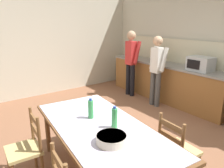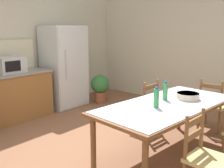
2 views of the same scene
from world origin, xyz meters
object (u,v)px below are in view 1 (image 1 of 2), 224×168
(person_at_counter, at_px, (157,68))
(microwave, at_px, (200,64))
(serving_bowl, at_px, (111,138))
(person_at_sink, at_px, (131,60))
(chair_side_near_left, at_px, (26,149))
(bottle_off_centre, at_px, (114,118))
(bottle_near_centre, at_px, (91,109))
(paper_bag, at_px, (156,55))
(dining_table, at_px, (101,131))
(chair_side_far_right, at_px, (177,150))

(person_at_counter, bearing_deg, microwave, -56.25)
(serving_bowl, relative_size, person_at_sink, 0.19)
(serving_bowl, relative_size, chair_side_near_left, 0.35)
(bottle_off_centre, bearing_deg, bottle_near_centre, -167.49)
(paper_bag, bearing_deg, person_at_sink, -131.09)
(paper_bag, xyz_separation_m, bottle_near_centre, (1.60, -2.96, -0.23))
(chair_side_near_left, bearing_deg, paper_bag, 112.98)
(bottle_near_centre, relative_size, bottle_off_centre, 1.00)
(paper_bag, xyz_separation_m, person_at_counter, (0.50, -0.51, -0.19))
(paper_bag, relative_size, chair_side_near_left, 0.40)
(dining_table, distance_m, chair_side_near_left, 0.97)
(microwave, relative_size, chair_side_far_right, 0.55)
(paper_bag, relative_size, person_at_counter, 0.22)
(paper_bag, xyz_separation_m, bottle_off_centre, (2.00, -2.87, -0.23))
(paper_bag, distance_m, person_at_counter, 0.74)
(paper_bag, height_order, serving_bowl, paper_bag)
(bottle_near_centre, height_order, chair_side_far_right, bottle_near_centre)
(bottle_near_centre, bearing_deg, microwave, 96.31)
(paper_bag, distance_m, bottle_near_centre, 3.37)
(bottle_near_centre, xyz_separation_m, chair_side_near_left, (-0.30, -0.77, -0.45))
(paper_bag, bearing_deg, bottle_near_centre, -61.61)
(bottle_near_centre, distance_m, person_at_sink, 3.20)
(bottle_near_centre, distance_m, chair_side_near_left, 0.94)
(bottle_off_centre, height_order, person_at_sink, person_at_sink)
(paper_bag, bearing_deg, bottle_off_centre, -55.24)
(bottle_off_centre, xyz_separation_m, person_at_sink, (-2.42, 2.38, 0.08))
(microwave, xyz_separation_m, chair_side_near_left, (0.03, -3.74, -0.64))
(bottle_off_centre, xyz_separation_m, chair_side_far_right, (0.45, 0.63, -0.45))
(microwave, distance_m, bottle_off_centre, 2.98)
(serving_bowl, bearing_deg, chair_side_far_right, 76.99)
(bottle_near_centre, bearing_deg, chair_side_near_left, -111.23)
(chair_side_near_left, bearing_deg, chair_side_far_right, 56.30)
(chair_side_near_left, bearing_deg, bottle_near_centre, 72.57)
(person_at_counter, bearing_deg, bottle_off_centre, -147.61)
(person_at_counter, bearing_deg, bottle_near_centre, -155.73)
(bottle_off_centre, relative_size, chair_side_near_left, 0.30)
(bottle_near_centre, distance_m, bottle_off_centre, 0.40)
(person_at_sink, bearing_deg, chair_side_far_right, -121.38)
(dining_table, height_order, bottle_off_centre, bottle_off_centre)
(paper_bag, relative_size, bottle_near_centre, 1.33)
(paper_bag, distance_m, chair_side_far_right, 3.39)
(paper_bag, distance_m, dining_table, 3.55)
(microwave, bearing_deg, person_at_sink, -163.66)
(serving_bowl, xyz_separation_m, person_at_counter, (-1.75, 2.59, 0.11))
(microwave, distance_m, chair_side_far_right, 2.62)
(microwave, relative_size, chair_side_near_left, 0.55)
(serving_bowl, bearing_deg, dining_table, 162.89)
(chair_side_far_right, xyz_separation_m, person_at_sink, (-2.87, 1.75, 0.53))
(dining_table, bearing_deg, microwave, 101.34)
(chair_side_far_right, relative_size, chair_side_near_left, 1.00)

